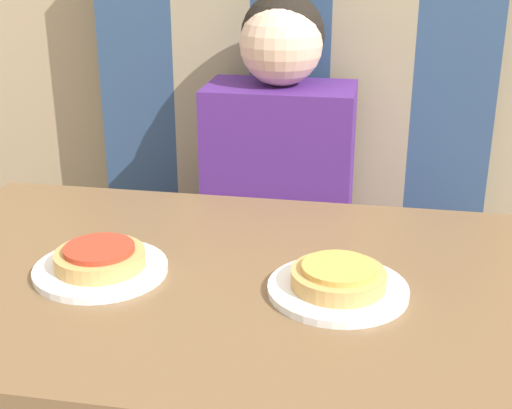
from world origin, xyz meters
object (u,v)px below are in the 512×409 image
Objects in this scene: person at (280,136)px; plate_right at (338,289)px; plate_left at (101,269)px; pizza_left at (100,257)px; pizza_right at (338,276)px.

plate_right is at bearing -74.32° from person.
plate_left is 0.02m from pizza_left.
plate_left is 1.00× the size of plate_right.
pizza_left is (-0.38, 0.00, 0.02)m from plate_right.
pizza_right is (0.38, 0.00, 0.00)m from pizza_left.
person is at bearing 105.68° from plate_right.
pizza_left reaches higher than plate_right.
plate_left is 1.49× the size of pizza_left.
pizza_right reaches higher than plate_left.
person is 0.70m from plate_left.
plate_left is (-0.19, -0.67, -0.04)m from person.
person is 0.70m from pizza_right.
pizza_left is (-0.00, 0.00, 0.02)m from plate_left.
pizza_right reaches higher than plate_right.
plate_right is at bearing 0.00° from plate_left.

